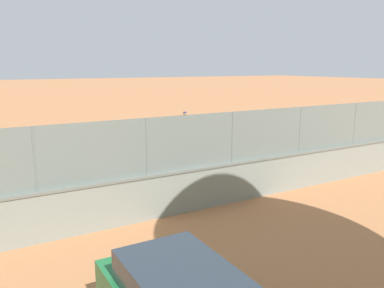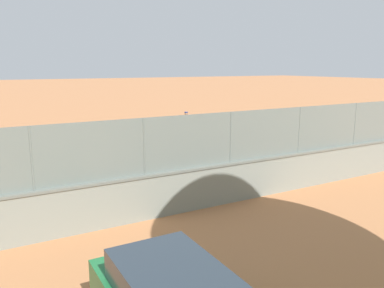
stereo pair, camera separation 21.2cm
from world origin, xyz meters
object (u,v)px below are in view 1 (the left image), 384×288
sports_ball (213,138)px  player_at_service_line (139,146)px  courtside_bench (367,154)px  player_baseline_waiting (185,122)px

sports_ball → player_at_service_line: bearing=30.3°
courtside_bench → player_at_service_line: bearing=-27.8°
player_baseline_waiting → sports_ball: 2.35m
player_baseline_waiting → player_at_service_line: player_baseline_waiting is taller
player_at_service_line → sports_ball: player_at_service_line is taller
player_baseline_waiting → sports_ball: (-1.22, 1.77, -0.96)m
player_baseline_waiting → player_at_service_line: size_ratio=1.04×
player_baseline_waiting → sports_ball: size_ratio=18.37×
player_at_service_line → sports_ball: bearing=-149.7°
sports_ball → courtside_bench: (-3.13, 9.51, 0.42)m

